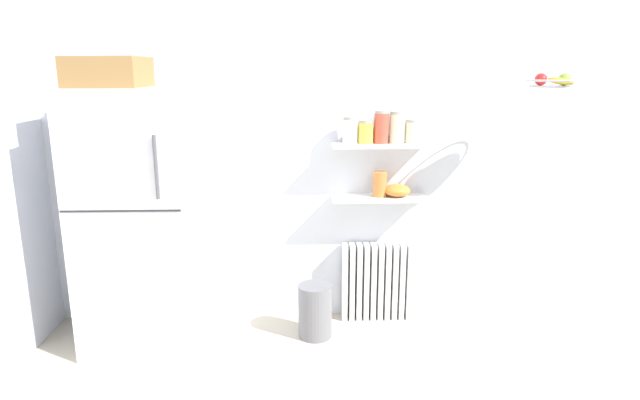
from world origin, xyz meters
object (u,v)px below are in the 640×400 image
(storage_jar_0, at_px, (350,130))
(vase, at_px, (380,184))
(radiator, at_px, (377,282))
(storage_jar_4, at_px, (412,132))
(refrigerator, at_px, (138,214))
(trash_bin, at_px, (315,311))
(storage_jar_2, at_px, (381,127))
(shelf_bowl, at_px, (397,190))
(hanging_fruit_basket, at_px, (553,81))
(storage_jar_3, at_px, (397,128))
(storage_jar_1, at_px, (366,132))

(storage_jar_0, height_order, vase, storage_jar_0)
(radiator, height_order, storage_jar_4, storage_jar_4)
(storage_jar_0, height_order, storage_jar_4, storage_jar_0)
(refrigerator, height_order, trash_bin, refrigerator)
(storage_jar_2, relative_size, shelf_bowl, 1.19)
(trash_bin, bearing_deg, vase, 27.25)
(refrigerator, bearing_deg, vase, 7.91)
(radiator, bearing_deg, shelf_bowl, -12.94)
(storage_jar_2, relative_size, storage_jar_4, 1.37)
(storage_jar_0, distance_m, storage_jar_2, 0.23)
(refrigerator, relative_size, storage_jar_4, 11.62)
(hanging_fruit_basket, bearing_deg, storage_jar_3, 161.62)
(storage_jar_2, relative_size, storage_jar_3, 1.03)
(shelf_bowl, height_order, trash_bin, shelf_bowl)
(refrigerator, distance_m, radiator, 1.86)
(storage_jar_1, relative_size, shelf_bowl, 0.85)
(vase, bearing_deg, storage_jar_4, 0.00)
(storage_jar_0, relative_size, trash_bin, 0.48)
(hanging_fruit_basket, bearing_deg, trash_bin, 177.50)
(refrigerator, relative_size, storage_jar_2, 8.49)
(refrigerator, xyz_separation_m, shelf_bowl, (1.86, 0.24, 0.10))
(storage_jar_4, bearing_deg, trash_bin, -160.62)
(refrigerator, height_order, hanging_fruit_basket, refrigerator)
(shelf_bowl, bearing_deg, storage_jar_2, 180.00)
(refrigerator, distance_m, hanging_fruit_basket, 2.95)
(radiator, xyz_separation_m, vase, (-0.00, -0.03, 0.79))
(storage_jar_2, relative_size, vase, 1.25)
(refrigerator, bearing_deg, storage_jar_4, 7.00)
(storage_jar_3, distance_m, trash_bin, 1.47)
(storage_jar_0, xyz_separation_m, hanging_fruit_basket, (1.31, -0.32, 0.35))
(storage_jar_4, distance_m, trash_bin, 1.50)
(storage_jar_2, xyz_separation_m, trash_bin, (-0.49, -0.25, -1.32))
(storage_jar_0, distance_m, hanging_fruit_basket, 1.39)
(storage_jar_3, xyz_separation_m, shelf_bowl, (0.02, 0.00, -0.47))
(refrigerator, distance_m, storage_jar_1, 1.72)
(storage_jar_3, xyz_separation_m, hanging_fruit_basket, (0.97, -0.32, 0.34))
(storage_jar_0, xyz_separation_m, vase, (0.23, 0.00, -0.40))
(trash_bin, bearing_deg, hanging_fruit_basket, -2.50)
(storage_jar_2, distance_m, storage_jar_3, 0.11)
(storage_jar_0, distance_m, storage_jar_4, 0.46)
(radiator, distance_m, vase, 0.79)
(hanging_fruit_basket, bearing_deg, refrigerator, 178.33)
(vase, relative_size, shelf_bowl, 0.95)
(storage_jar_3, height_order, vase, storage_jar_3)
(radiator, distance_m, trash_bin, 0.58)
(storage_jar_0, relative_size, storage_jar_1, 1.15)
(trash_bin, bearing_deg, radiator, 29.92)
(storage_jar_2, bearing_deg, shelf_bowl, 0.00)
(storage_jar_2, distance_m, vase, 0.42)
(vase, bearing_deg, storage_jar_2, 0.00)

